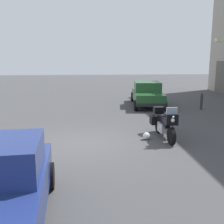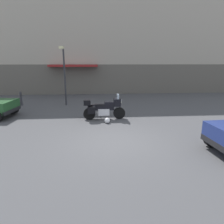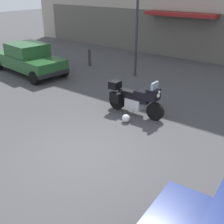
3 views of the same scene
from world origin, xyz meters
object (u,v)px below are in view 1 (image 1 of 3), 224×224
(bollard_curbside, at_px, (201,100))
(helmet, at_px, (146,136))
(motorcycle, at_px, (165,122))
(car_sedan_far, at_px, (147,94))

(bollard_curbside, bearing_deg, helmet, -38.83)
(motorcycle, height_order, helmet, motorcycle)
(car_sedan_far, relative_size, bollard_curbside, 4.66)
(helmet, distance_m, car_sedan_far, 7.62)
(helmet, xyz_separation_m, bollard_curbside, (-5.87, 4.73, 0.39))
(motorcycle, bearing_deg, car_sedan_far, 171.29)
(helmet, height_order, bollard_curbside, bollard_curbside)
(car_sedan_far, bearing_deg, helmet, 173.67)
(motorcycle, relative_size, helmet, 8.08)
(bollard_curbside, bearing_deg, motorcycle, -34.89)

